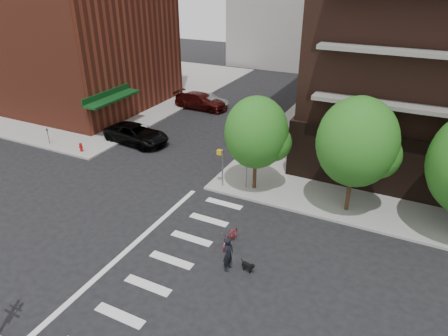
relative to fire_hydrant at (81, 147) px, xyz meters
name	(u,v)px	position (x,y,z in m)	size (l,w,h in m)	color
ground	(124,244)	(10.50, -7.80, -0.55)	(120.00, 120.00, 0.00)	black
sidewalk_nw	(89,85)	(-14.00, 15.70, -0.48)	(31.00, 33.00, 0.15)	gray
crosswalk	(158,256)	(12.71, -7.80, -0.55)	(3.85, 13.00, 0.01)	silver
midrise_nw	(53,1)	(-11.50, 10.20, 9.60)	(21.40, 15.50, 20.00)	maroon
tree_a	(256,133)	(14.50, 0.70, 3.49)	(4.00, 4.00, 5.90)	#301E11
tree_b	(357,142)	(20.50, 0.70, 3.99)	(4.50, 4.50, 6.65)	#301E11
pedestrian_signal	(228,163)	(12.82, 0.12, 1.30)	(2.18, 0.67, 2.60)	slate
fire_hydrant	(81,147)	(0.00, 0.00, 0.00)	(0.24, 0.24, 0.73)	#A50C0C
parking_meter	(48,135)	(-3.50, 0.00, 0.41)	(0.10, 0.08, 1.32)	black
parked_car_black	(137,134)	(2.69, 3.62, 0.24)	(5.68, 2.62, 1.58)	black
parked_car_maroon	(201,101)	(3.08, 13.93, 0.27)	(5.67, 2.30, 1.64)	#400D0C
parked_car_silver	(208,101)	(3.56, 14.45, 0.16)	(4.32, 1.51, 1.42)	#989CA0
scooter	(231,237)	(15.61, -5.29, -0.07)	(0.64, 1.84, 0.97)	maroon
dog_walker	(228,254)	(16.36, -7.11, 0.36)	(0.44, 0.67, 1.83)	black
dog	(248,266)	(17.29, -6.86, -0.20)	(0.67, 0.29, 0.55)	black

